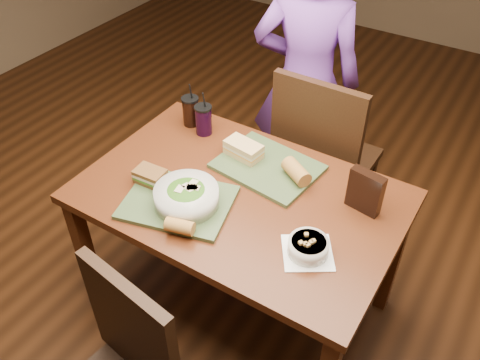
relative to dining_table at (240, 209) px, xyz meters
name	(u,v)px	position (x,y,z in m)	size (l,w,h in m)	color
ground	(240,303)	(0.00, 0.00, -0.66)	(6.00, 6.00, 0.00)	#381C0B
dining_table	(240,209)	(0.00, 0.00, 0.00)	(1.30, 0.85, 0.75)	#4D230F
chair_far	(321,155)	(0.09, 0.62, -0.08)	(0.45, 0.45, 1.04)	black
diner	(306,83)	(-0.15, 0.89, 0.13)	(0.58, 0.38, 1.57)	#733AA0
tray_near	(178,202)	(-0.17, -0.19, 0.10)	(0.42, 0.32, 0.02)	#3B4E2B
tray_far	(268,167)	(0.02, 0.20, 0.10)	(0.42, 0.32, 0.02)	#3B4E2B
salad_bowl	(186,196)	(-0.13, -0.18, 0.15)	(0.25, 0.25, 0.08)	silver
soup_bowl	(308,247)	(0.38, -0.15, 0.12)	(0.25, 0.25, 0.07)	white
sandwich_near	(150,176)	(-0.34, -0.15, 0.14)	(0.13, 0.09, 0.06)	#593819
sandwich_far	(244,149)	(-0.11, 0.20, 0.14)	(0.18, 0.11, 0.07)	tan
baguette_near	(180,226)	(-0.06, -0.32, 0.14)	(0.05, 0.05, 0.11)	#AD7533
baguette_far	(296,172)	(0.16, 0.19, 0.14)	(0.07, 0.07, 0.14)	#AD7533
cup_cola	(191,111)	(-0.47, 0.30, 0.16)	(0.08, 0.08, 0.22)	black
cup_berry	(204,120)	(-0.37, 0.27, 0.16)	(0.08, 0.08, 0.22)	black
chip_bag	(365,192)	(0.46, 0.18, 0.18)	(0.14, 0.04, 0.18)	black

